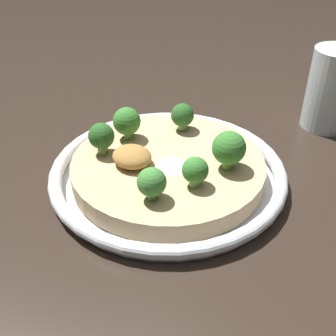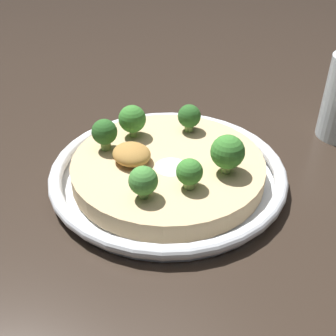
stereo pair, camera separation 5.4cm
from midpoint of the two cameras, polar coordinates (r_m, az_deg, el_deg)
ground_plane at (r=0.55m, az=-2.80°, el=-1.74°), size 6.00×6.00×0.00m
risotto_bowl at (r=0.54m, az=-2.85°, el=-0.46°), size 0.30×0.30×0.03m
cheese_sprinkle at (r=0.52m, az=-2.33°, el=0.57°), size 0.04×0.04×0.01m
crispy_onion_garnish at (r=0.52m, az=-7.86°, el=1.45°), size 0.05×0.05×0.02m
broccoli_right at (r=0.57m, az=-8.33°, el=6.16°), size 0.04×0.04×0.04m
broccoli_back at (r=0.46m, az=-5.61°, el=-2.10°), size 0.03×0.03×0.04m
broccoli_back_right at (r=0.54m, az=-11.83°, el=4.07°), size 0.03×0.03×0.04m
broccoli_back_left at (r=0.48m, az=0.48°, el=-0.51°), size 0.03×0.03×0.04m
broccoli_front_right at (r=0.59m, az=-0.67°, el=7.03°), size 0.03×0.03×0.04m
broccoli_left at (r=0.50m, az=5.24°, el=2.57°), size 0.04×0.04×0.05m
drinking_glass at (r=0.68m, az=19.21°, el=9.98°), size 0.07×0.07×0.12m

